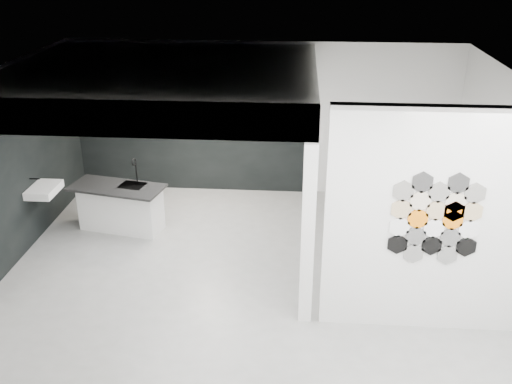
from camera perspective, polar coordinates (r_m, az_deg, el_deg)
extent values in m
cube|color=slate|center=(8.30, -0.86, -8.12)|extent=(7.00, 6.00, 0.01)
cube|color=silver|center=(6.89, 17.05, -3.05)|extent=(2.45, 0.15, 2.80)
cube|color=black|center=(10.67, -6.43, 6.19)|extent=(4.40, 0.04, 2.35)
cube|color=black|center=(9.57, -21.50, 2.51)|extent=(0.04, 4.00, 2.35)
cube|color=silver|center=(8.45, -9.31, 10.97)|extent=(4.40, 4.00, 0.40)
cube|color=silver|center=(6.82, 5.20, -4.44)|extent=(0.16, 0.16, 2.35)
cube|color=silver|center=(6.66, -13.04, 7.15)|extent=(4.40, 0.16, 0.40)
cube|color=silver|center=(9.42, -20.44, 0.21)|extent=(0.40, 0.60, 0.12)
cube|color=black|center=(10.51, -6.03, 6.66)|extent=(3.00, 0.15, 0.04)
cube|color=silver|center=(9.59, -13.35, -1.56)|extent=(1.39, 0.74, 0.76)
cube|color=black|center=(9.37, -13.78, 0.45)|extent=(1.60, 0.95, 0.04)
cube|color=black|center=(9.36, -12.27, 0.63)|extent=(0.46, 0.41, 0.01)
cylinder|color=black|center=(9.43, -11.88, 2.06)|extent=(0.02, 0.02, 0.35)
torus|color=black|center=(9.33, -12.12, 2.94)|extent=(0.04, 0.12, 0.12)
cylinder|color=black|center=(10.76, -12.30, 7.19)|extent=(0.23, 0.23, 0.16)
ellipsoid|color=black|center=(10.34, 0.06, 7.10)|extent=(0.25, 0.25, 0.17)
cylinder|color=gray|center=(10.34, 1.39, 6.85)|extent=(0.13, 0.13, 0.09)
cylinder|color=gray|center=(10.33, 1.39, 7.05)|extent=(0.13, 0.13, 0.16)
cylinder|color=black|center=(10.52, -7.12, 7.22)|extent=(0.08, 0.08, 0.17)
cylinder|color=black|center=(10.73, -11.73, 7.05)|extent=(0.11, 0.11, 0.10)
cylinder|color=black|center=(6.85, 13.96, -5.08)|extent=(0.26, 0.02, 0.26)
cylinder|color=white|center=(6.75, 14.15, -3.41)|extent=(0.26, 0.02, 0.26)
cylinder|color=tan|center=(6.65, 14.34, -1.69)|extent=(0.26, 0.02, 0.26)
cylinder|color=#66635E|center=(6.56, 14.54, 0.09)|extent=(0.26, 0.02, 0.26)
cylinder|color=silver|center=(6.94, 15.46, -5.92)|extent=(0.26, 0.02, 0.26)
cylinder|color=black|center=(6.84, 15.67, -4.28)|extent=(0.26, 0.02, 0.26)
cylinder|color=orange|center=(6.74, 15.88, -2.59)|extent=(0.26, 0.02, 0.26)
cylinder|color=beige|center=(6.64, 16.09, -0.85)|extent=(0.26, 0.02, 0.26)
cylinder|color=#2D2D2D|center=(6.55, 16.32, 0.93)|extent=(0.26, 0.02, 0.26)
cylinder|color=black|center=(6.93, 17.15, -5.13)|extent=(0.26, 0.02, 0.26)
cylinder|color=white|center=(6.83, 17.38, -3.47)|extent=(0.26, 0.02, 0.26)
cylinder|color=tan|center=(6.73, 17.61, -1.77)|extent=(0.26, 0.02, 0.26)
cylinder|color=#66635E|center=(6.64, 17.85, -0.02)|extent=(0.26, 0.02, 0.26)
cylinder|color=silver|center=(7.03, 18.59, -5.95)|extent=(0.26, 0.02, 0.26)
cylinder|color=black|center=(6.93, 18.84, -4.33)|extent=(0.26, 0.02, 0.26)
cylinder|color=orange|center=(6.83, 19.09, -2.66)|extent=(0.26, 0.02, 0.26)
cylinder|color=beige|center=(6.73, 19.34, -0.95)|extent=(0.26, 0.02, 0.26)
cylinder|color=#2D2D2D|center=(6.65, 19.60, 0.81)|extent=(0.26, 0.02, 0.26)
cylinder|color=black|center=(7.03, 20.26, -5.16)|extent=(0.26, 0.02, 0.26)
cylinder|color=white|center=(6.93, 20.52, -3.53)|extent=(0.26, 0.02, 0.26)
cylinder|color=tan|center=(6.83, 20.79, -1.85)|extent=(0.26, 0.02, 0.26)
cylinder|color=#66635E|center=(6.74, 21.07, -0.13)|extent=(0.26, 0.02, 0.26)
cylinder|color=orange|center=(6.78, 19.21, -1.81)|extent=(0.26, 0.02, 0.26)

